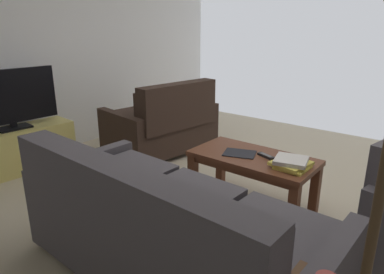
{
  "coord_description": "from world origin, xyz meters",
  "views": [
    {
      "loc": [
        -1.32,
        2.43,
        1.51
      ],
      "look_at": [
        0.32,
        0.38,
        0.66
      ],
      "focal_mm": 32.9,
      "sensor_mm": 36.0,
      "label": 1
    }
  ],
  "objects_px": {
    "flat_tv": "(9,99)",
    "book_stack": "(291,163)",
    "tv_remote": "(266,156)",
    "sofa_main": "(165,230)",
    "loveseat_near": "(163,124)",
    "loose_magazine": "(240,153)",
    "coffee_table": "(253,164)",
    "tv_stand": "(18,150)"
  },
  "relations": [
    {
      "from": "sofa_main",
      "to": "flat_tv",
      "type": "xyz_separation_m",
      "value": [
        2.39,
        -0.29,
        0.43
      ]
    },
    {
      "from": "coffee_table",
      "to": "flat_tv",
      "type": "distance_m",
      "value": 2.51
    },
    {
      "from": "sofa_main",
      "to": "loveseat_near",
      "type": "xyz_separation_m",
      "value": [
        1.57,
        -1.67,
        0.0
      ]
    },
    {
      "from": "loose_magazine",
      "to": "sofa_main",
      "type": "bearing_deg",
      "value": 168.89
    },
    {
      "from": "coffee_table",
      "to": "flat_tv",
      "type": "xyz_separation_m",
      "value": [
        2.32,
        0.87,
        0.4
      ]
    },
    {
      "from": "flat_tv",
      "to": "tv_remote",
      "type": "bearing_deg",
      "value": -159.51
    },
    {
      "from": "loveseat_near",
      "to": "book_stack",
      "type": "relative_size",
      "value": 4.37
    },
    {
      "from": "tv_stand",
      "to": "loose_magazine",
      "type": "xyz_separation_m",
      "value": [
        -2.21,
        -0.84,
        0.23
      ]
    },
    {
      "from": "sofa_main",
      "to": "flat_tv",
      "type": "bearing_deg",
      "value": -6.83
    },
    {
      "from": "sofa_main",
      "to": "loveseat_near",
      "type": "relative_size",
      "value": 1.47
    },
    {
      "from": "tv_remote",
      "to": "book_stack",
      "type": "bearing_deg",
      "value": 163.13
    },
    {
      "from": "flat_tv",
      "to": "coffee_table",
      "type": "bearing_deg",
      "value": -159.45
    },
    {
      "from": "flat_tv",
      "to": "loose_magazine",
      "type": "bearing_deg",
      "value": -159.25
    },
    {
      "from": "tv_remote",
      "to": "sofa_main",
      "type": "bearing_deg",
      "value": 88.45
    },
    {
      "from": "sofa_main",
      "to": "loose_magazine",
      "type": "bearing_deg",
      "value": -81.02
    },
    {
      "from": "coffee_table",
      "to": "tv_remote",
      "type": "distance_m",
      "value": 0.14
    },
    {
      "from": "coffee_table",
      "to": "loose_magazine",
      "type": "bearing_deg",
      "value": 16.41
    },
    {
      "from": "coffee_table",
      "to": "book_stack",
      "type": "relative_size",
      "value": 3.38
    },
    {
      "from": "tv_stand",
      "to": "loose_magazine",
      "type": "relative_size",
      "value": 4.46
    },
    {
      "from": "tv_remote",
      "to": "flat_tv",
      "type": "bearing_deg",
      "value": 20.49
    },
    {
      "from": "coffee_table",
      "to": "tv_stand",
      "type": "xyz_separation_m",
      "value": [
        2.32,
        0.87,
        -0.15
      ]
    },
    {
      "from": "loveseat_near",
      "to": "loose_magazine",
      "type": "height_order",
      "value": "loveseat_near"
    },
    {
      "from": "book_stack",
      "to": "tv_remote",
      "type": "xyz_separation_m",
      "value": [
        0.25,
        -0.08,
        -0.03
      ]
    },
    {
      "from": "loveseat_near",
      "to": "book_stack",
      "type": "distance_m",
      "value": 1.93
    },
    {
      "from": "sofa_main",
      "to": "tv_remote",
      "type": "relative_size",
      "value": 11.75
    },
    {
      "from": "flat_tv",
      "to": "book_stack",
      "type": "relative_size",
      "value": 3.14
    },
    {
      "from": "sofa_main",
      "to": "book_stack",
      "type": "distance_m",
      "value": 1.16
    },
    {
      "from": "sofa_main",
      "to": "flat_tv",
      "type": "distance_m",
      "value": 2.44
    },
    {
      "from": "sofa_main",
      "to": "loose_magazine",
      "type": "distance_m",
      "value": 1.14
    },
    {
      "from": "loveseat_near",
      "to": "coffee_table",
      "type": "bearing_deg",
      "value": 161.1
    },
    {
      "from": "tv_remote",
      "to": "loveseat_near",
      "type": "bearing_deg",
      "value": -16.7
    },
    {
      "from": "flat_tv",
      "to": "tv_remote",
      "type": "height_order",
      "value": "flat_tv"
    },
    {
      "from": "tv_stand",
      "to": "flat_tv",
      "type": "xyz_separation_m",
      "value": [
        -0.0,
        -0.0,
        0.55
      ]
    },
    {
      "from": "sofa_main",
      "to": "book_stack",
      "type": "bearing_deg",
      "value": -104.22
    },
    {
      "from": "loveseat_near",
      "to": "flat_tv",
      "type": "relative_size",
      "value": 1.39
    },
    {
      "from": "coffee_table",
      "to": "loose_magazine",
      "type": "distance_m",
      "value": 0.14
    },
    {
      "from": "tv_stand",
      "to": "book_stack",
      "type": "distance_m",
      "value": 2.81
    },
    {
      "from": "sofa_main",
      "to": "book_stack",
      "type": "height_order",
      "value": "sofa_main"
    },
    {
      "from": "loveseat_near",
      "to": "coffee_table",
      "type": "height_order",
      "value": "loveseat_near"
    },
    {
      "from": "sofa_main",
      "to": "coffee_table",
      "type": "distance_m",
      "value": 1.16
    },
    {
      "from": "flat_tv",
      "to": "loose_magazine",
      "type": "height_order",
      "value": "flat_tv"
    },
    {
      "from": "flat_tv",
      "to": "tv_remote",
      "type": "xyz_separation_m",
      "value": [
        -2.42,
        -0.9,
        -0.31
      ]
    }
  ]
}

